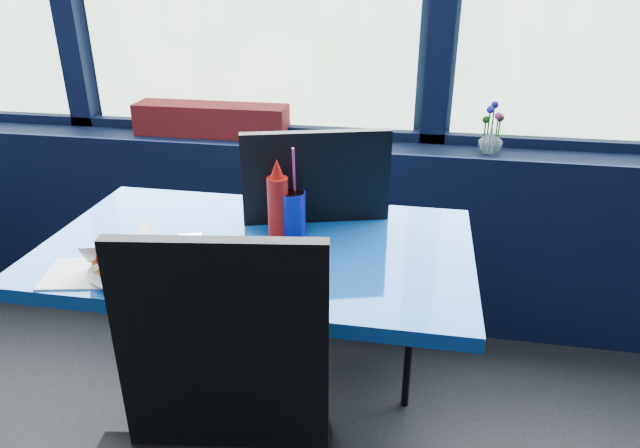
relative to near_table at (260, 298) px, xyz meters
The scene contains 9 objects.
window_sill 0.94m from the near_table, 109.03° to the left, with size 5.00×0.26×0.80m, color black.
near_table is the anchor object (origin of this frame).
chair_near_back 0.36m from the near_table, 61.10° to the left, with size 0.58×0.58×1.03m.
planter_box 1.04m from the near_table, 116.79° to the left, with size 0.65×0.16×0.13m, color maroon.
flower_vase 1.12m from the near_table, 49.70° to the left, with size 0.12×0.13×0.20m.
food_basket 0.38m from the near_table, 135.51° to the right, with size 0.29×0.28×0.10m.
ketchup_bottle 0.30m from the near_table, 59.58° to the left, with size 0.06×0.06×0.23m.
soda_cup 0.28m from the near_table, 47.14° to the left, with size 0.08×0.08×0.27m.
napkin 0.51m from the near_table, 148.21° to the right, with size 0.16×0.16×0.00m, color white.
Camera 1 is at (0.73, 0.61, 1.47)m, focal length 32.00 mm.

